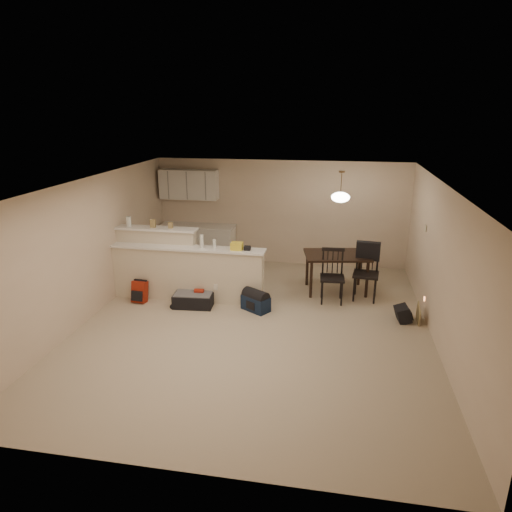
% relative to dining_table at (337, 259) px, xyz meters
% --- Properties ---
extents(room, '(7.00, 7.02, 2.50)m').
position_rel_dining_table_xyz_m(room, '(-1.38, -1.85, 0.54)').
color(room, '#BCAB90').
rests_on(room, ground).
extents(breakfast_bar, '(3.08, 0.58, 1.39)m').
position_rel_dining_table_xyz_m(breakfast_bar, '(-3.14, -0.87, -0.10)').
color(breakfast_bar, beige).
rests_on(breakfast_bar, ground).
extents(upper_cabinets, '(1.40, 0.34, 0.70)m').
position_rel_dining_table_xyz_m(upper_cabinets, '(-3.58, 1.47, 1.19)').
color(upper_cabinets, white).
rests_on(upper_cabinets, room).
extents(kitchen_counter, '(1.80, 0.60, 0.90)m').
position_rel_dining_table_xyz_m(kitchen_counter, '(-3.38, 1.34, -0.26)').
color(kitchen_counter, white).
rests_on(kitchen_counter, ground).
extents(thermostat, '(0.02, 0.12, 0.12)m').
position_rel_dining_table_xyz_m(thermostat, '(1.60, -0.30, 0.79)').
color(thermostat, beige).
rests_on(thermostat, room).
extents(jar, '(0.10, 0.10, 0.20)m').
position_rel_dining_table_xyz_m(jar, '(-4.14, -0.73, 0.78)').
color(jar, silver).
rests_on(jar, breakfast_bar).
extents(cereal_box, '(0.10, 0.07, 0.16)m').
position_rel_dining_table_xyz_m(cereal_box, '(-3.63, -0.73, 0.76)').
color(cereal_box, '#99814F').
rests_on(cereal_box, breakfast_bar).
extents(small_box, '(0.08, 0.06, 0.12)m').
position_rel_dining_table_xyz_m(small_box, '(-3.27, -0.73, 0.74)').
color(small_box, '#99814F').
rests_on(small_box, breakfast_bar).
extents(bottle_a, '(0.07, 0.07, 0.26)m').
position_rel_dining_table_xyz_m(bottle_a, '(-2.57, -0.95, 0.51)').
color(bottle_a, silver).
rests_on(bottle_a, breakfast_bar).
extents(bottle_b, '(0.06, 0.06, 0.18)m').
position_rel_dining_table_xyz_m(bottle_b, '(-2.32, -0.95, 0.47)').
color(bottle_b, silver).
rests_on(bottle_b, breakfast_bar).
extents(bag_lump, '(0.22, 0.18, 0.14)m').
position_rel_dining_table_xyz_m(bag_lump, '(-1.89, -0.95, 0.45)').
color(bag_lump, '#99814F').
rests_on(bag_lump, breakfast_bar).
extents(pouch, '(0.12, 0.10, 0.08)m').
position_rel_dining_table_xyz_m(pouch, '(-1.68, -0.95, 0.42)').
color(pouch, '#99814F').
rests_on(pouch, breakfast_bar).
extents(dining_table, '(1.43, 1.08, 0.81)m').
position_rel_dining_table_xyz_m(dining_table, '(0.00, 0.00, 0.00)').
color(dining_table, black).
rests_on(dining_table, ground).
extents(pendant_lamp, '(0.36, 0.36, 0.62)m').
position_rel_dining_table_xyz_m(pendant_lamp, '(-0.00, -0.00, 1.28)').
color(pendant_lamp, brown).
rests_on(pendant_lamp, room).
extents(dining_chair_near, '(0.48, 0.46, 1.06)m').
position_rel_dining_table_xyz_m(dining_chair_near, '(-0.07, -0.58, -0.18)').
color(dining_chair_near, black).
rests_on(dining_chair_near, ground).
extents(dining_chair_far, '(0.54, 0.52, 1.11)m').
position_rel_dining_table_xyz_m(dining_chair_far, '(0.58, -0.33, -0.15)').
color(dining_chair_far, black).
rests_on(dining_chair_far, ground).
extents(suitcase, '(0.78, 0.54, 0.25)m').
position_rel_dining_table_xyz_m(suitcase, '(-2.69, -1.24, -0.58)').
color(suitcase, black).
rests_on(suitcase, ground).
extents(red_backpack, '(0.30, 0.20, 0.42)m').
position_rel_dining_table_xyz_m(red_backpack, '(-3.79, -1.24, -0.50)').
color(red_backpack, maroon).
rests_on(red_backpack, ground).
extents(navy_duffel, '(0.60, 0.53, 0.29)m').
position_rel_dining_table_xyz_m(navy_duffel, '(-1.47, -1.24, -0.57)').
color(navy_duffel, '#12213A').
rests_on(navy_duffel, ground).
extents(black_daypack, '(0.26, 0.34, 0.28)m').
position_rel_dining_table_xyz_m(black_daypack, '(1.20, -1.24, -0.57)').
color(black_daypack, black).
rests_on(black_daypack, ground).
extents(cardboard_sheet, '(0.03, 0.40, 0.31)m').
position_rel_dining_table_xyz_m(cardboard_sheet, '(1.47, -1.24, -0.56)').
color(cardboard_sheet, '#99814F').
rests_on(cardboard_sheet, ground).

